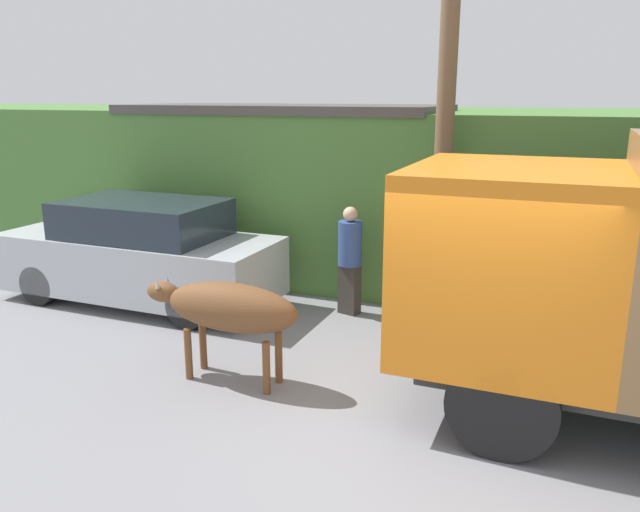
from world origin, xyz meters
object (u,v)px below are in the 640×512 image
at_px(parked_suv, 140,254).
at_px(utility_pole, 446,102).
at_px(pedestrian_on_hill, 350,256).
at_px(brown_cow, 228,308).

bearing_deg(parked_suv, utility_pole, 14.08).
relative_size(parked_suv, utility_pole, 0.74).
relative_size(parked_suv, pedestrian_on_hill, 2.72).
distance_m(parked_suv, utility_pole, 5.40).
relative_size(brown_cow, pedestrian_on_hill, 1.19).
relative_size(brown_cow, utility_pole, 0.32).
bearing_deg(utility_pole, pedestrian_on_hill, -171.29).
height_order(brown_cow, parked_suv, parked_suv).
relative_size(pedestrian_on_hill, utility_pole, 0.27).
distance_m(brown_cow, pedestrian_on_hill, 2.84).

